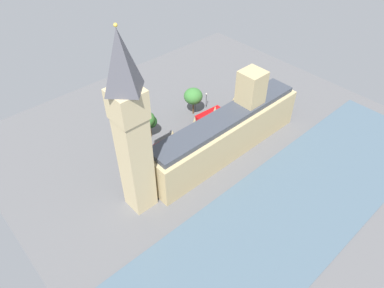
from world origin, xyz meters
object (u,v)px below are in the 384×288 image
object	(u,v)px
plane_tree_corner	(146,120)
plane_tree_far_end	(150,122)
car_black_by_river_gate	(243,107)
clock_tower	(131,128)
plane_tree_leading	(193,96)
street_lamp_slot_11	(206,98)
pedestrian_under_trees	(248,111)
pedestrian_kerbside	(154,167)
street_lamp_slot_10	(195,102)
pedestrian_trailing	(250,111)
car_blue_opposite_hall	(183,138)
double_decker_bus_near_tower	(208,117)
double_decker_bus_midblock	(161,149)
parliament_building	(228,131)

from	to	relation	value
plane_tree_corner	plane_tree_far_end	size ratio (longest dim) A/B	1.24
car_black_by_river_gate	clock_tower	bearing A→B (deg)	107.30
plane_tree_leading	street_lamp_slot_11	bearing A→B (deg)	-94.14
pedestrian_under_trees	pedestrian_kerbside	world-z (taller)	pedestrian_kerbside
pedestrian_kerbside	plane_tree_leading	distance (m)	31.96
street_lamp_slot_10	street_lamp_slot_11	distance (m)	5.09
street_lamp_slot_10	plane_tree_leading	bearing A→B (deg)	96.89
plane_tree_far_end	plane_tree_leading	bearing A→B (deg)	-90.00
pedestrian_trailing	plane_tree_leading	distance (m)	22.09
pedestrian_kerbside	plane_tree_far_end	distance (m)	16.84
street_lamp_slot_11	plane_tree_corner	bearing A→B (deg)	88.73
pedestrian_kerbside	plane_tree_corner	bearing A→B (deg)	-1.58
plane_tree_corner	plane_tree_far_end	world-z (taller)	plane_tree_corner
pedestrian_kerbside	plane_tree_leading	world-z (taller)	plane_tree_leading
car_blue_opposite_hall	car_black_by_river_gate	bearing A→B (deg)	92.77
double_decker_bus_near_tower	pedestrian_trailing	distance (m)	17.00
car_blue_opposite_hall	double_decker_bus_midblock	xyz separation A→B (m)	(-1.01, 9.98, 1.75)
double_decker_bus_near_tower	street_lamp_slot_10	distance (m)	8.18
car_blue_opposite_hall	clock_tower	bearing A→B (deg)	-58.35
parliament_building	plane_tree_leading	world-z (taller)	parliament_building
parliament_building	car_blue_opposite_hall	size ratio (longest dim) A/B	13.13
double_decker_bus_near_tower	car_blue_opposite_hall	distance (m)	12.95
parliament_building	car_black_by_river_gate	world-z (taller)	parliament_building
pedestrian_kerbside	clock_tower	bearing A→B (deg)	154.32
car_black_by_river_gate	pedestrian_trailing	size ratio (longest dim) A/B	3.09
double_decker_bus_midblock	pedestrian_trailing	xyz separation A→B (m)	(-3.68, -38.65, -1.95)
parliament_building	pedestrian_kerbside	bearing A→B (deg)	69.74
clock_tower	street_lamp_slot_11	distance (m)	54.30
car_black_by_river_gate	plane_tree_far_end	xyz separation A→B (m)	(10.61, 35.12, 5.28)
pedestrian_under_trees	plane_tree_leading	world-z (taller)	plane_tree_leading
pedestrian_under_trees	street_lamp_slot_10	xyz separation A→B (m)	(13.13, 14.39, 3.93)
pedestrian_kerbside	plane_tree_corner	world-z (taller)	plane_tree_corner
plane_tree_corner	car_black_by_river_gate	bearing A→B (deg)	-106.45
double_decker_bus_midblock	pedestrian_trailing	bearing A→B (deg)	86.64
parliament_building	plane_tree_corner	size ratio (longest dim) A/B	5.51
plane_tree_far_end	street_lamp_slot_11	xyz separation A→B (m)	(-0.44, -25.55, -1.74)
double_decker_bus_midblock	pedestrian_kerbside	xyz separation A→B (m)	(-3.47, 5.68, -1.87)
plane_tree_far_end	car_black_by_river_gate	bearing A→B (deg)	-106.81
pedestrian_trailing	street_lamp_slot_10	size ratio (longest dim) A/B	0.23
plane_tree_leading	street_lamp_slot_10	size ratio (longest dim) A/B	1.56
double_decker_bus_near_tower	street_lamp_slot_10	size ratio (longest dim) A/B	1.59
parliament_building	plane_tree_far_end	xyz separation A→B (m)	(21.86, 14.40, -1.56)
pedestrian_trailing	clock_tower	bearing A→B (deg)	-42.94
parliament_building	plane_tree_corner	bearing A→B (deg)	35.55
double_decker_bus_near_tower	plane_tree_leading	distance (m)	9.20
plane_tree_corner	street_lamp_slot_11	xyz separation A→B (m)	(-0.59, -26.87, -3.23)
pedestrian_trailing	street_lamp_slot_10	world-z (taller)	street_lamp_slot_10
clock_tower	street_lamp_slot_11	size ratio (longest dim) A/B	8.13
pedestrian_under_trees	plane_tree_far_end	bearing A→B (deg)	122.73
clock_tower	street_lamp_slot_11	bearing A→B (deg)	-65.28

